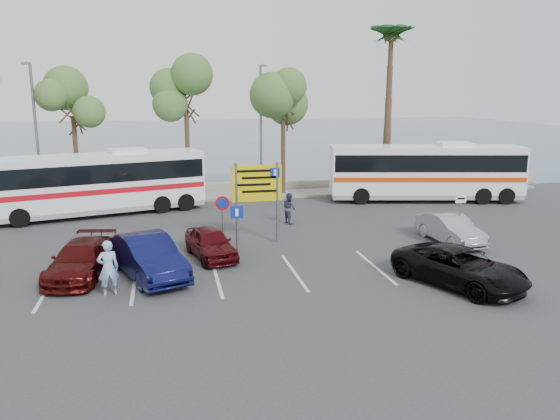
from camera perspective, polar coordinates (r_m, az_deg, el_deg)
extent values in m
plane|color=#343437|center=(21.16, -3.63, -5.95)|extent=(120.00, 120.00, 0.00)
cube|color=gray|center=(34.63, -6.97, 1.39)|extent=(44.00, 2.40, 0.15)
cube|color=gray|center=(36.55, -7.25, 2.33)|extent=(48.00, 0.80, 0.60)
plane|color=#3E5764|center=(80.20, -9.87, 7.53)|extent=(140.00, 140.00, 0.00)
cylinder|color=#382619|center=(34.51, -20.48, 5.02)|extent=(0.28, 0.28, 5.04)
cylinder|color=#382619|center=(34.11, -9.62, 6.03)|extent=(0.28, 0.28, 5.60)
cylinder|color=#382619|center=(34.88, 0.34, 6.00)|extent=(0.28, 0.28, 5.18)
cylinder|color=#382619|center=(36.80, 11.22, 9.87)|extent=(0.48, 0.48, 10.00)
cylinder|color=slate|center=(34.34, -24.09, 7.18)|extent=(0.16, 0.16, 8.00)
cylinder|color=slate|center=(33.83, -24.86, 13.77)|extent=(0.12, 0.90, 0.12)
cube|color=slate|center=(33.34, -25.04, 13.71)|extent=(0.45, 0.25, 0.12)
cylinder|color=slate|center=(34.07, -2.01, 8.22)|extent=(0.16, 0.16, 8.00)
cylinder|color=slate|center=(33.56, -1.92, 14.90)|extent=(0.12, 0.90, 0.12)
cube|color=slate|center=(33.07, -1.77, 14.85)|extent=(0.45, 0.25, 0.12)
cylinder|color=slate|center=(23.77, -4.56, 0.59)|extent=(0.12, 0.12, 3.60)
cylinder|color=slate|center=(24.05, -0.30, 0.77)|extent=(0.12, 0.12, 3.60)
cube|color=#E0BF0B|center=(23.72, -2.44, 2.81)|extent=(2.20, 0.06, 1.60)
cube|color=#0C2699|center=(23.75, -0.52, 3.93)|extent=(0.42, 0.01, 0.42)
cylinder|color=slate|center=(23.07, -6.00, -1.59)|extent=(0.07, 0.07, 2.20)
cylinder|color=#B20C0C|center=(22.83, -6.05, 0.71)|extent=(0.60, 0.03, 0.60)
cylinder|color=slate|center=(21.58, -4.50, -2.55)|extent=(0.07, 0.07, 2.20)
cube|color=#0C2699|center=(21.34, -4.54, -0.23)|extent=(0.50, 0.03, 0.50)
cylinder|color=slate|center=(25.43, 18.22, -0.83)|extent=(0.07, 0.07, 2.20)
cube|color=white|center=(25.24, 18.38, 1.15)|extent=(0.50, 0.03, 0.40)
cube|color=white|center=(30.97, -18.56, 2.97)|extent=(11.54, 5.27, 2.78)
cube|color=black|center=(30.90, -18.62, 3.87)|extent=(11.34, 5.25, 0.99)
cube|color=#B50D18|center=(31.04, -18.50, 2.15)|extent=(11.44, 5.27, 0.28)
cube|color=gray|center=(31.22, -18.38, 0.45)|extent=(11.43, 5.22, 0.52)
cube|color=white|center=(30.78, -18.75, 5.73)|extent=(2.21, 1.95, 0.23)
cube|color=white|center=(34.38, 14.94, 4.13)|extent=(11.74, 4.74, 2.82)
cube|color=black|center=(34.32, 14.99, 4.96)|extent=(11.52, 4.73, 1.00)
cube|color=#CC3B0C|center=(34.45, 14.90, 3.39)|extent=(11.63, 4.75, 0.29)
cube|color=gray|center=(34.61, 14.81, 1.82)|extent=(11.62, 4.69, 0.53)
cube|color=white|center=(34.21, 15.09, 6.66)|extent=(2.19, 1.89, 0.23)
imported|color=#0F1246|center=(20.40, -13.60, -4.76)|extent=(3.12, 4.89, 1.52)
imported|color=#430B0B|center=(21.16, -20.07, -4.91)|extent=(2.51, 4.61, 1.27)
imported|color=#4D0B11|center=(22.28, -7.27, -3.42)|extent=(2.20, 3.83, 1.23)
imported|color=black|center=(20.01, 18.25, -5.68)|extent=(4.04, 5.25, 1.32)
imported|color=#9A9A9F|center=(25.34, 17.37, -1.89)|extent=(1.64, 3.97, 1.28)
imported|color=#98B6DD|center=(18.89, -17.51, -5.81)|extent=(0.77, 0.59, 1.89)
imported|color=#383B54|center=(27.69, 0.97, 0.19)|extent=(0.81, 0.92, 1.58)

